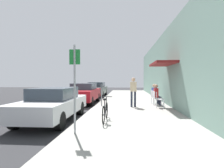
% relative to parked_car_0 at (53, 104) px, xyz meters
% --- Properties ---
extents(ground_plane, '(60.00, 60.00, 0.00)m').
position_rel_parked_car_0_xyz_m(ground_plane, '(1.10, 1.46, -0.71)').
color(ground_plane, '#2D2D30').
extents(sidewalk_slab, '(4.50, 32.00, 0.12)m').
position_rel_parked_car_0_xyz_m(sidewalk_slab, '(3.35, 3.46, -0.65)').
color(sidewalk_slab, '#9E9B93').
rests_on(sidewalk_slab, ground_plane).
extents(building_facade, '(1.40, 32.00, 4.97)m').
position_rel_parked_car_0_xyz_m(building_facade, '(5.74, 3.46, 1.77)').
color(building_facade, gray).
rests_on(building_facade, ground_plane).
extents(parked_car_0, '(1.80, 4.40, 1.37)m').
position_rel_parked_car_0_xyz_m(parked_car_0, '(0.00, 0.00, 0.00)').
color(parked_car_0, '#B7B7BC').
rests_on(parked_car_0, ground_plane).
extents(parked_car_1, '(1.80, 4.40, 1.44)m').
position_rel_parked_car_0_xyz_m(parked_car_1, '(-0.00, 5.46, 0.04)').
color(parked_car_1, maroon).
rests_on(parked_car_1, ground_plane).
extents(parked_car_2, '(1.80, 4.40, 1.43)m').
position_rel_parked_car_0_xyz_m(parked_car_2, '(-0.00, 11.15, 0.03)').
color(parked_car_2, '#47514C').
rests_on(parked_car_2, ground_plane).
extents(parking_meter, '(0.12, 0.10, 1.32)m').
position_rel_parked_car_0_xyz_m(parking_meter, '(1.55, 3.46, 0.17)').
color(parking_meter, slate).
rests_on(parking_meter, sidewalk_slab).
extents(street_sign, '(0.32, 0.06, 2.60)m').
position_rel_parked_car_0_xyz_m(street_sign, '(1.50, -2.07, 0.93)').
color(street_sign, gray).
rests_on(street_sign, sidewalk_slab).
extents(bicycle_0, '(0.46, 1.71, 0.90)m').
position_rel_parked_car_0_xyz_m(bicycle_0, '(2.21, -0.41, -0.23)').
color(bicycle_0, black).
rests_on(bicycle_0, sidewalk_slab).
extents(cafe_chair_0, '(0.51, 0.51, 0.87)m').
position_rel_parked_car_0_xyz_m(cafe_chair_0, '(4.86, 3.10, -0.09)').
color(cafe_chair_0, silver).
rests_on(cafe_chair_0, sidewalk_slab).
extents(cafe_chair_1, '(0.47, 0.47, 0.87)m').
position_rel_parked_car_0_xyz_m(cafe_chair_1, '(4.85, 4.02, -0.09)').
color(cafe_chair_1, silver).
rests_on(cafe_chair_1, sidewalk_slab).
extents(seated_patron_1, '(0.44, 0.38, 1.29)m').
position_rel_parked_car_0_xyz_m(seated_patron_1, '(4.91, 4.02, 0.10)').
color(seated_patron_1, '#232838').
rests_on(seated_patron_1, sidewalk_slab).
extents(cafe_chair_2, '(0.54, 0.54, 0.87)m').
position_rel_parked_car_0_xyz_m(cafe_chair_2, '(4.86, 4.78, -0.09)').
color(cafe_chair_2, silver).
rests_on(cafe_chair_2, sidewalk_slab).
extents(seated_patron_2, '(0.50, 0.45, 1.29)m').
position_rel_parked_car_0_xyz_m(seated_patron_2, '(4.92, 4.80, 0.10)').
color(seated_patron_2, '#232838').
rests_on(seated_patron_2, sidewalk_slab).
extents(pedestrian_standing, '(0.36, 0.22, 1.70)m').
position_rel_parked_car_0_xyz_m(pedestrian_standing, '(3.43, 3.24, 0.41)').
color(pedestrian_standing, '#232838').
rests_on(pedestrian_standing, sidewalk_slab).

